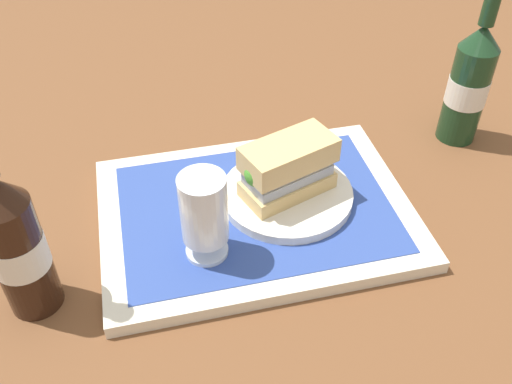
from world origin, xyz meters
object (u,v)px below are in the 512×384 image
Objects in this scene: beer_glass at (204,215)px; beer_bottle at (15,244)px; second_bottle at (469,83)px; sandwich at (286,168)px; plate at (287,194)px.

beer_bottle is (0.22, 0.01, 0.02)m from beer_glass.
beer_bottle is at bearing 16.34° from second_bottle.
sandwich is 0.15m from beer_glass.
second_bottle is (-0.46, -0.19, 0.02)m from beer_glass.
plate is 0.36m from second_bottle.
plate is at bearing -165.41° from beer_bottle.
sandwich is 0.54× the size of second_bottle.
beer_bottle is at bearing 3.53° from beer_glass.
sandwich is (0.00, 0.00, 0.05)m from plate.
beer_bottle reaches higher than plate.
beer_bottle reaches higher than beer_glass.
second_bottle reaches higher than sandwich.
second_bottle reaches higher than plate.
sandwich is 0.54× the size of beer_bottle.
sandwich is 0.36m from beer_bottle.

